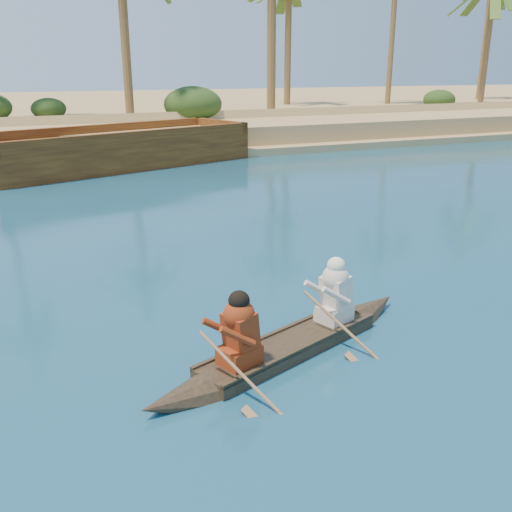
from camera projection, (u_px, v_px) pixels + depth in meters
name	position (u px, v px, depth m)	size (l,w,h in m)	color
sandy_embankment	(145.00, 111.00, 49.13)	(150.00, 51.00, 1.50)	tan
palm_grove	(181.00, 3.00, 36.46)	(110.00, 14.00, 16.00)	#366222
shrub_cluster	(202.00, 116.00, 35.56)	(100.00, 6.00, 2.40)	#263D16
canoe	(290.00, 335.00, 8.58)	(5.24, 2.46, 1.46)	#3E3222
barge_mid	(118.00, 150.00, 24.77)	(12.28, 7.29, 1.94)	brown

